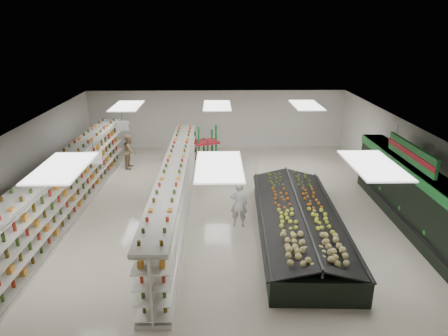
{
  "coord_description": "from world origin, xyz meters",
  "views": [
    {
      "loc": [
        -0.09,
        -13.63,
        6.61
      ],
      "look_at": [
        0.24,
        0.9,
        1.33
      ],
      "focal_mm": 32.0,
      "sensor_mm": 36.0,
      "label": 1
    }
  ],
  "objects_px": {
    "produce_island": "(298,221)",
    "soda_endcap": "(206,143)",
    "gondola_left": "(67,189)",
    "gondola_center": "(176,193)",
    "shopper_background": "(130,151)",
    "shopper_main": "(239,204)"
  },
  "relations": [
    {
      "from": "soda_endcap",
      "to": "shopper_background",
      "type": "height_order",
      "value": "shopper_background"
    },
    {
      "from": "shopper_main",
      "to": "gondola_center",
      "type": "bearing_deg",
      "value": -12.13
    },
    {
      "from": "gondola_center",
      "to": "produce_island",
      "type": "xyz_separation_m",
      "value": [
        4.14,
        -1.46,
        -0.42
      ]
    },
    {
      "from": "shopper_background",
      "to": "produce_island",
      "type": "bearing_deg",
      "value": -132.23
    },
    {
      "from": "produce_island",
      "to": "soda_endcap",
      "type": "bearing_deg",
      "value": 111.62
    },
    {
      "from": "produce_island",
      "to": "soda_endcap",
      "type": "relative_size",
      "value": 4.55
    },
    {
      "from": "gondola_center",
      "to": "shopper_main",
      "type": "distance_m",
      "value": 2.34
    },
    {
      "from": "soda_endcap",
      "to": "shopper_main",
      "type": "height_order",
      "value": "shopper_main"
    },
    {
      "from": "produce_island",
      "to": "gondola_center",
      "type": "bearing_deg",
      "value": 160.59
    },
    {
      "from": "produce_island",
      "to": "shopper_background",
      "type": "xyz_separation_m",
      "value": [
        -6.82,
        6.76,
        0.33
      ]
    },
    {
      "from": "gondola_left",
      "to": "gondola_center",
      "type": "bearing_deg",
      "value": -2.65
    },
    {
      "from": "soda_endcap",
      "to": "shopper_background",
      "type": "bearing_deg",
      "value": -159.8
    },
    {
      "from": "shopper_main",
      "to": "gondola_left",
      "type": "bearing_deg",
      "value": -2.91
    },
    {
      "from": "gondola_left",
      "to": "gondola_center",
      "type": "xyz_separation_m",
      "value": [
        3.93,
        -0.29,
        -0.06
      ]
    },
    {
      "from": "gondola_left",
      "to": "shopper_main",
      "type": "bearing_deg",
      "value": -8.11
    },
    {
      "from": "gondola_left",
      "to": "produce_island",
      "type": "height_order",
      "value": "gondola_left"
    },
    {
      "from": "gondola_left",
      "to": "gondola_center",
      "type": "height_order",
      "value": "gondola_left"
    },
    {
      "from": "soda_endcap",
      "to": "shopper_main",
      "type": "distance_m",
      "value": 7.5
    },
    {
      "from": "gondola_center",
      "to": "shopper_background",
      "type": "bearing_deg",
      "value": 117.11
    },
    {
      "from": "soda_endcap",
      "to": "shopper_background",
      "type": "distance_m",
      "value": 3.85
    },
    {
      "from": "gondola_left",
      "to": "gondola_center",
      "type": "distance_m",
      "value": 3.94
    },
    {
      "from": "produce_island",
      "to": "shopper_background",
      "type": "distance_m",
      "value": 9.6
    }
  ]
}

